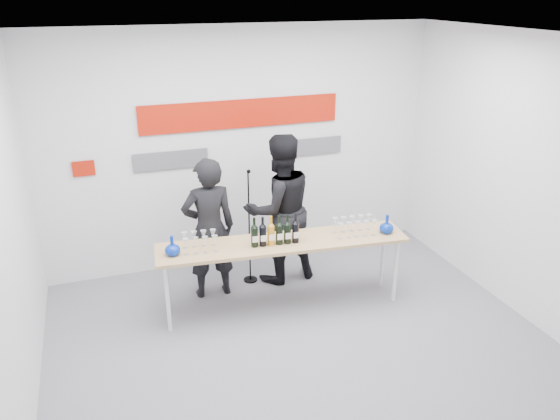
% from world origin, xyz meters
% --- Properties ---
extents(ground, '(5.00, 5.00, 0.00)m').
position_xyz_m(ground, '(0.00, 0.00, 0.00)').
color(ground, slate).
rests_on(ground, ground).
extents(back_wall, '(5.00, 0.04, 3.00)m').
position_xyz_m(back_wall, '(0.00, 2.00, 1.50)').
color(back_wall, silver).
rests_on(back_wall, ground).
extents(signage, '(3.38, 0.02, 0.79)m').
position_xyz_m(signage, '(-0.06, 1.97, 1.81)').
color(signage, '#AF1807').
rests_on(signage, back_wall).
extents(tasting_table, '(2.78, 0.82, 0.82)m').
position_xyz_m(tasting_table, '(0.06, 0.63, 0.76)').
color(tasting_table, tan).
rests_on(tasting_table, ground).
extents(wine_bottles, '(0.53, 0.13, 0.33)m').
position_xyz_m(wine_bottles, '(-0.05, 0.58, 0.99)').
color(wine_bottles, black).
rests_on(wine_bottles, tasting_table).
extents(decanter_left, '(0.16, 0.16, 0.21)m').
position_xyz_m(decanter_left, '(-1.12, 0.69, 0.93)').
color(decanter_left, '#082995').
rests_on(decanter_left, tasting_table).
extents(decanter_right, '(0.16, 0.16, 0.21)m').
position_xyz_m(decanter_right, '(1.23, 0.46, 0.93)').
color(decanter_right, '#082995').
rests_on(decanter_right, tasting_table).
extents(glasses_left, '(0.38, 0.25, 0.18)m').
position_xyz_m(glasses_left, '(-0.83, 0.72, 0.91)').
color(glasses_left, silver).
rests_on(glasses_left, tasting_table).
extents(glasses_right, '(0.48, 0.26, 0.18)m').
position_xyz_m(glasses_right, '(0.88, 0.54, 0.91)').
color(glasses_right, silver).
rests_on(glasses_right, tasting_table).
extents(presenter_left, '(0.61, 0.40, 1.68)m').
position_xyz_m(presenter_left, '(-0.64, 1.18, 0.84)').
color(presenter_left, black).
rests_on(presenter_left, ground).
extents(presenter_right, '(0.97, 0.80, 1.84)m').
position_xyz_m(presenter_right, '(0.24, 1.28, 0.92)').
color(presenter_right, black).
rests_on(presenter_right, ground).
extents(mic_stand, '(0.17, 0.17, 1.46)m').
position_xyz_m(mic_stand, '(-0.12, 1.31, 0.44)').
color(mic_stand, black).
rests_on(mic_stand, ground).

